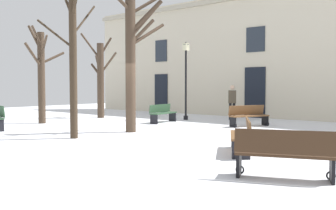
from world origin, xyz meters
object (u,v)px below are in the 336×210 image
at_px(tree_near_facade, 100,77).
at_px(person_by_shop_door, 232,101).
at_px(tree_left_of_center, 41,73).
at_px(tree_foreground, 132,52).
at_px(tree_center, 73,53).
at_px(streetlamp, 186,72).
at_px(bench_near_lamp, 284,154).
at_px(bench_near_center_tree, 163,113).
at_px(bench_back_to_back_right, 248,115).
at_px(bench_back_to_back_left, 242,135).

xyz_separation_m(tree_near_facade, person_by_shop_door, (6.05, 3.31, -1.19)).
height_order(tree_left_of_center, tree_foreground, tree_foreground).
distance_m(tree_center, streetlamp, 7.66).
xyz_separation_m(bench_near_lamp, bench_near_center_tree, (-8.45, 6.62, -0.03)).
height_order(tree_left_of_center, streetlamp, tree_left_of_center).
bearing_deg(tree_left_of_center, bench_back_to_back_right, 31.61).
height_order(tree_center, streetlamp, tree_center).
bearing_deg(tree_left_of_center, bench_back_to_back_left, -5.12).
distance_m(tree_near_facade, tree_foreground, 6.62).
relative_size(tree_center, bench_back_to_back_right, 2.93).
relative_size(tree_left_of_center, person_by_shop_door, 2.57).
bearing_deg(bench_near_center_tree, tree_near_facade, 83.95).
bearing_deg(bench_back_to_back_right, bench_near_lamp, -123.35).
height_order(tree_near_facade, tree_left_of_center, tree_near_facade).
distance_m(tree_center, bench_back_to_back_right, 7.68).
bearing_deg(bench_near_lamp, streetlamp, -66.90).
height_order(tree_center, tree_foreground, tree_foreground).
height_order(bench_back_to_back_left, bench_near_lamp, bench_near_lamp).
height_order(bench_near_lamp, bench_near_center_tree, bench_near_lamp).
bearing_deg(bench_near_lamp, bench_back_to_back_right, -80.81).
height_order(bench_near_lamp, person_by_shop_door, person_by_shop_door).
xyz_separation_m(tree_near_facade, bench_back_to_back_right, (8.08, 1.12, -1.70)).
height_order(bench_back_to_back_right, bench_near_lamp, bench_near_lamp).
xyz_separation_m(bench_back_to_back_left, person_by_shop_door, (-4.80, 7.93, 0.51)).
height_order(tree_foreground, bench_near_center_tree, tree_foreground).
relative_size(tree_foreground, bench_back_to_back_left, 2.94).
distance_m(tree_center, bench_near_lamp, 7.80).
bearing_deg(person_by_shop_door, bench_back_to_back_right, -75.49).
bearing_deg(tree_center, tree_foreground, 81.87).
height_order(tree_center, bench_back_to_back_right, tree_center).
bearing_deg(bench_back_to_back_left, tree_center, -109.27).
relative_size(bench_back_to_back_right, person_by_shop_door, 1.05).
relative_size(streetlamp, bench_near_center_tree, 2.25).
height_order(tree_foreground, person_by_shop_door, tree_foreground).
bearing_deg(bench_back_to_back_left, bench_near_lamp, 13.57).
bearing_deg(tree_foreground, tree_left_of_center, -176.29).
bearing_deg(bench_near_center_tree, person_by_shop_door, -34.80).
height_order(bench_back_to_back_left, person_by_shop_door, person_by_shop_door).
xyz_separation_m(tree_center, bench_near_lamp, (7.40, -0.91, -2.28)).
bearing_deg(tree_left_of_center, tree_center, -21.69).
height_order(tree_near_facade, person_by_shop_door, tree_near_facade).
bearing_deg(streetlamp, bench_back_to_back_left, -44.51).
distance_m(bench_back_to_back_left, bench_back_to_back_right, 6.38).
bearing_deg(streetlamp, tree_near_facade, -156.00).
distance_m(streetlamp, bench_near_lamp, 12.15).
bearing_deg(tree_near_facade, streetlamp, 24.00).
distance_m(tree_foreground, bench_near_lamp, 8.16).
bearing_deg(tree_foreground, tree_center, -98.13).
distance_m(bench_back_to_back_left, bench_near_lamp, 2.72).
xyz_separation_m(streetlamp, bench_near_lamp, (8.50, -8.48, -1.89)).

